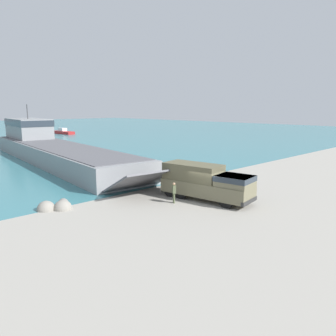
{
  "coord_description": "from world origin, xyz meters",
  "views": [
    {
      "loc": [
        -20.09,
        -16.38,
        7.56
      ],
      "look_at": [
        0.1,
        4.87,
        2.12
      ],
      "focal_mm": 35.0,
      "sensor_mm": 36.0,
      "label": 1
    }
  ],
  "objects_px": {
    "landing_craft": "(49,146)",
    "soldier_on_ramp": "(174,191)",
    "moored_boat_a": "(63,132)",
    "military_truck": "(206,182)"
  },
  "relations": [
    {
      "from": "landing_craft",
      "to": "moored_boat_a",
      "type": "bearing_deg",
      "value": 67.42
    },
    {
      "from": "military_truck",
      "to": "soldier_on_ramp",
      "type": "bearing_deg",
      "value": -122.77
    },
    {
      "from": "moored_boat_a",
      "to": "landing_craft",
      "type": "bearing_deg",
      "value": 56.78
    },
    {
      "from": "landing_craft",
      "to": "military_truck",
      "type": "height_order",
      "value": "landing_craft"
    },
    {
      "from": "landing_craft",
      "to": "moored_boat_a",
      "type": "xyz_separation_m",
      "value": [
        23.1,
        42.8,
        -1.44
      ]
    },
    {
      "from": "landing_craft",
      "to": "moored_boat_a",
      "type": "relative_size",
      "value": 5.23
    },
    {
      "from": "soldier_on_ramp",
      "to": "moored_boat_a",
      "type": "xyz_separation_m",
      "value": [
        25.66,
        71.67,
        -0.41
      ]
    },
    {
      "from": "military_truck",
      "to": "moored_boat_a",
      "type": "distance_m",
      "value": 76.38
    },
    {
      "from": "landing_craft",
      "to": "soldier_on_ramp",
      "type": "bearing_deg",
      "value": -89.28
    },
    {
      "from": "military_truck",
      "to": "moored_boat_a",
      "type": "xyz_separation_m",
      "value": [
        23.09,
        72.8,
        -0.97
      ]
    }
  ]
}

